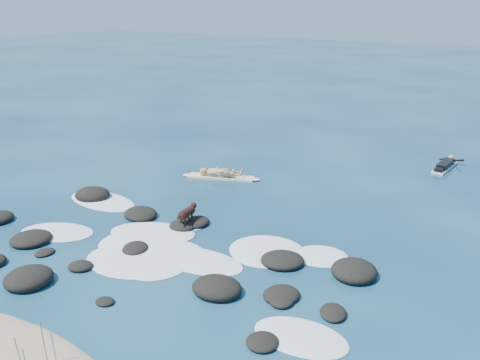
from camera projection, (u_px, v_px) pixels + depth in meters
The scene contains 6 objects.
ground at pixel (184, 239), 18.31m from camera, with size 160.00×160.00×0.00m, color #0A2642.
reef_rocks at pixel (149, 247), 17.42m from camera, with size 14.25×7.39×0.60m.
breaking_foam at pixel (176, 248), 17.65m from camera, with size 13.68×6.01×0.12m.
standing_surfer_rig at pixel (221, 161), 23.99m from camera, with size 3.53×1.59×2.06m.
paddling_surfer_rig at pixel (445, 165), 25.62m from camera, with size 1.20×2.70×0.47m.
dog at pixel (187, 213), 19.10m from camera, with size 0.35×1.29×0.81m.
Camera 1 is at (10.10, -13.33, 7.95)m, focal length 40.00 mm.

